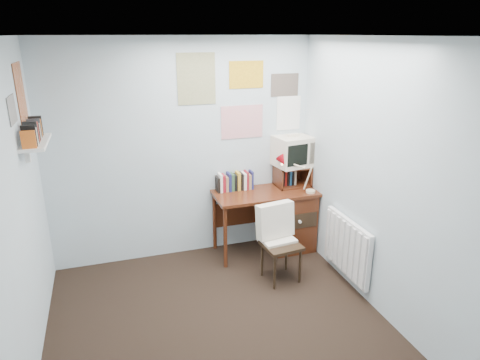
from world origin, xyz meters
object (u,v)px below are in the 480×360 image
object	(u,v)px
wall_shelf	(36,142)
desk_chair	(281,246)
desk	(285,217)
crt_tv	(292,150)
tv_riser	(292,176)
desk_lamp	(311,177)
radiator	(347,247)

from	to	relation	value
wall_shelf	desk_chair	bearing A→B (deg)	-7.24
desk	desk_chair	size ratio (longest dim) A/B	1.50
desk	crt_tv	bearing A→B (deg)	48.49
desk	tv_riser	size ratio (longest dim) A/B	3.00
tv_riser	crt_tv	bearing A→B (deg)	98.92
desk	tv_riser	world-z (taller)	tv_riser
wall_shelf	desk	bearing A→B (deg)	8.40
desk_lamp	crt_tv	distance (m)	0.41
desk_lamp	wall_shelf	distance (m)	2.88
radiator	wall_shelf	bearing A→B (deg)	169.11
radiator	wall_shelf	xyz separation A→B (m)	(-2.86, 0.55, 1.20)
crt_tv	radiator	size ratio (longest dim) A/B	0.51
desk	radiator	bearing A→B (deg)	-72.76
tv_riser	wall_shelf	distance (m)	2.83
desk_chair	desk_lamp	world-z (taller)	desk_lamp
desk	desk_chair	distance (m)	0.74
radiator	crt_tv	bearing A→B (deg)	99.28
desk_lamp	radiator	xyz separation A→B (m)	(0.07, -0.75, -0.54)
crt_tv	radiator	world-z (taller)	crt_tv
tv_riser	radiator	distance (m)	1.15
desk_lamp	tv_riser	xyz separation A→B (m)	(-0.10, 0.29, -0.07)
desk	wall_shelf	world-z (taller)	wall_shelf
crt_tv	wall_shelf	bearing A→B (deg)	-177.66
desk_lamp	tv_riser	distance (m)	0.32
desk_lamp	wall_shelf	xyz separation A→B (m)	(-2.79, -0.20, 0.66)
wall_shelf	tv_riser	bearing A→B (deg)	10.32
desk_lamp	radiator	world-z (taller)	desk_lamp
desk_chair	tv_riser	bearing A→B (deg)	53.23
desk	desk_lamp	bearing A→B (deg)	-39.57
tv_riser	radiator	world-z (taller)	tv_riser
desk_lamp	radiator	bearing A→B (deg)	-70.85
desk_chair	desk_lamp	size ratio (longest dim) A/B	2.03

